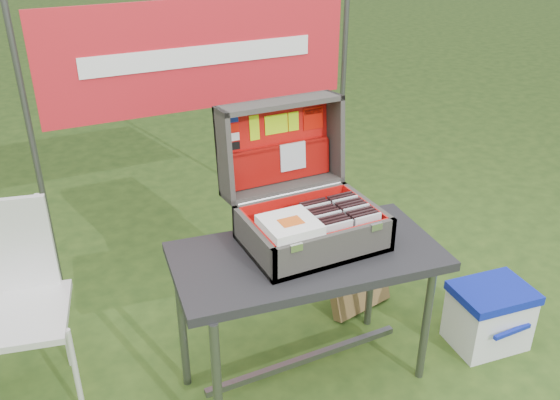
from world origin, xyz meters
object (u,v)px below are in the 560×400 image
table (305,319)px  cardboard_box (357,275)px  cooler (489,316)px  chair (16,319)px  suitcase (306,181)px

table → cardboard_box: (0.52, 0.38, -0.15)m
table → cardboard_box: 0.66m
cooler → chair: bearing=170.6°
chair → cardboard_box: size_ratio=2.34×
suitcase → cooler: bearing=-17.5°
suitcase → cardboard_box: 0.94m
suitcase → chair: suitcase is taller
table → cardboard_box: table is taller
suitcase → table: bearing=-114.4°
chair → cardboard_box: chair is taller
table → suitcase: suitcase is taller
suitcase → chair: size_ratio=0.61×
table → cooler: 0.97m
cooler → cardboard_box: cardboard_box is taller
table → cooler: (0.94, -0.17, -0.18)m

